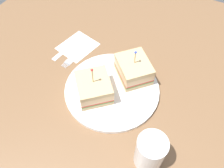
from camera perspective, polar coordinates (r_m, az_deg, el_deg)
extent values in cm
cube|color=brown|center=(66.55, 0.00, -2.07)|extent=(112.75, 112.75, 2.00)
cylinder|color=white|center=(65.30, 0.00, -1.31)|extent=(26.17, 26.17, 1.05)
cube|color=tan|center=(63.56, -4.33, -1.97)|extent=(12.73, 12.77, 1.26)
cube|color=#478438|center=(62.88, -4.37, -1.54)|extent=(12.73, 12.77, 0.40)
cube|color=red|center=(62.51, -4.40, -1.30)|extent=(12.73, 12.77, 0.50)
cube|color=#E0B784|center=(61.50, -4.47, -0.64)|extent=(12.73, 12.77, 1.98)
cube|color=tan|center=(60.20, -4.56, 0.26)|extent=(12.73, 12.77, 1.26)
cylinder|color=tan|center=(58.14, -4.73, 1.79)|extent=(0.30, 0.30, 5.21)
sphere|color=red|center=(56.12, -4.91, 3.43)|extent=(0.70, 0.70, 0.70)
cube|color=tan|center=(67.28, 5.14, 2.43)|extent=(12.77, 12.67, 1.41)
cube|color=#478438|center=(66.58, 5.20, 2.92)|extent=(12.77, 12.67, 0.40)
cube|color=red|center=(66.23, 5.23, 3.16)|extent=(12.77, 12.67, 0.50)
cube|color=#E0B784|center=(65.30, 5.31, 3.84)|extent=(12.77, 12.67, 1.93)
cube|color=tan|center=(64.04, 5.42, 4.80)|extent=(12.77, 12.67, 1.41)
cylinder|color=tan|center=(62.34, 5.58, 6.19)|extent=(0.30, 0.30, 4.58)
sphere|color=blue|center=(60.68, 5.75, 7.65)|extent=(0.70, 0.70, 0.70)
cylinder|color=silver|center=(54.58, 9.01, -16.53)|extent=(5.75, 5.75, 6.36)
cylinder|color=white|center=(53.11, 9.24, -15.95)|extent=(6.53, 6.53, 9.53)
cube|color=white|center=(77.73, -8.34, 9.07)|extent=(11.94, 12.80, 0.15)
cube|color=silver|center=(76.43, -7.20, 8.39)|extent=(1.53, 8.12, 0.35)
cube|color=silver|center=(73.68, -10.10, 5.69)|extent=(2.60, 3.83, 0.35)
cube|color=silver|center=(73.15, -11.67, 4.87)|extent=(0.41, 2.01, 0.35)
cube|color=silver|center=(72.88, -11.38, 4.71)|extent=(0.41, 2.01, 0.35)
cube|color=silver|center=(72.62, -11.09, 4.54)|extent=(0.41, 2.01, 0.35)
cube|color=silver|center=(72.35, -10.80, 4.37)|extent=(0.41, 2.01, 0.35)
cube|color=silver|center=(78.93, -9.46, 9.83)|extent=(1.54, 7.83, 0.35)
cube|color=silver|center=(76.33, -12.29, 7.33)|extent=(2.34, 7.13, 0.24)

